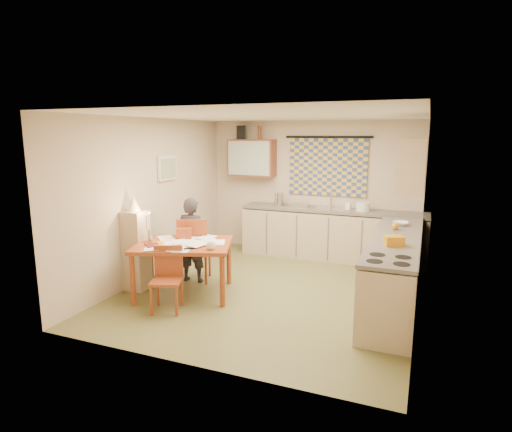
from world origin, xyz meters
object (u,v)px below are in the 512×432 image
at_px(stove, 387,300).
at_px(dining_table, 184,268).
at_px(shelf_stand, 136,251).
at_px(counter_back, 332,234).
at_px(person, 192,240).
at_px(chair_far, 195,261).
at_px(counter_right, 394,270).

bearing_deg(stove, dining_table, 173.04).
bearing_deg(shelf_stand, stove, -4.20).
relative_size(stove, shelf_stand, 0.78).
bearing_deg(shelf_stand, dining_table, 6.19).
bearing_deg(counter_back, stove, -67.02).
bearing_deg(counter_back, shelf_stand, -131.33).
relative_size(stove, person, 0.69).
height_order(counter_back, shelf_stand, shelf_stand).
height_order(counter_back, chair_far, chair_far).
distance_m(counter_right, stove, 1.13).
bearing_deg(counter_right, counter_back, 124.82).
relative_size(person, shelf_stand, 1.13).
distance_m(counter_back, shelf_stand, 3.51).
bearing_deg(chair_far, shelf_stand, 27.01).
distance_m(counter_right, dining_table, 2.90).
height_order(stove, shelf_stand, shelf_stand).
bearing_deg(chair_far, stove, 143.31).
xyz_separation_m(dining_table, person, (-0.17, 0.52, 0.28)).
xyz_separation_m(counter_right, dining_table, (-2.79, -0.79, -0.07)).
distance_m(counter_right, person, 2.98).
relative_size(chair_far, person, 0.77).
bearing_deg(dining_table, stove, -26.84).
height_order(stove, person, person).
height_order(counter_back, dining_table, counter_back).
bearing_deg(person, dining_table, 101.97).
xyz_separation_m(chair_far, person, (-0.03, -0.04, 0.35)).
xyz_separation_m(counter_right, stove, (0.00, -1.13, 0.00)).
bearing_deg(counter_back, counter_right, -55.18).
distance_m(dining_table, person, 0.61).
bearing_deg(dining_table, counter_back, 38.55).
bearing_deg(shelf_stand, chair_far, 46.67).
distance_m(dining_table, chair_far, 0.58).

